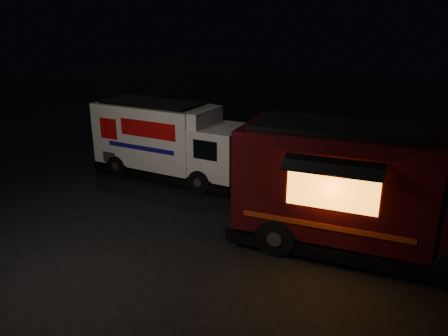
% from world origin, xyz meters
% --- Properties ---
extents(ground, '(80.00, 80.00, 0.00)m').
position_xyz_m(ground, '(0.00, 0.00, 0.00)').
color(ground, black).
rests_on(ground, ground).
extents(white_truck, '(6.74, 3.28, 2.93)m').
position_xyz_m(white_truck, '(-3.28, 3.36, 1.46)').
color(white_truck, white).
rests_on(white_truck, ground).
extents(red_truck, '(7.75, 4.55, 3.40)m').
position_xyz_m(red_truck, '(4.93, 2.43, 1.70)').
color(red_truck, '#3C0B0C').
rests_on(red_truck, ground).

